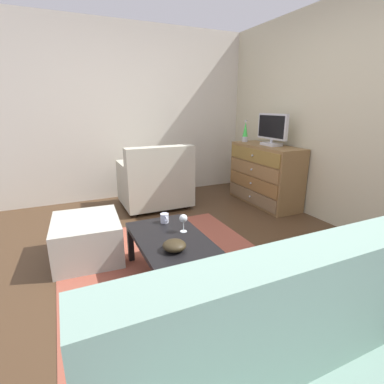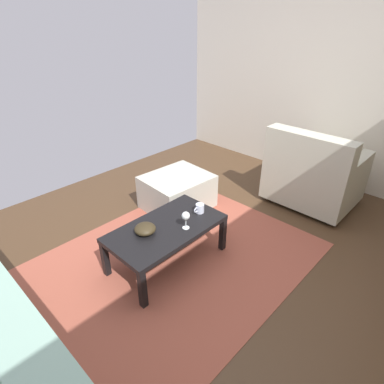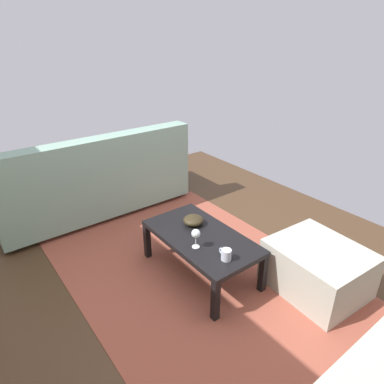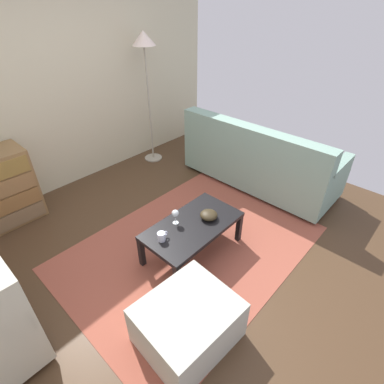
{
  "view_description": "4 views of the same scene",
  "coord_description": "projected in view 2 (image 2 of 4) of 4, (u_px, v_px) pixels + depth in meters",
  "views": [
    {
      "loc": [
        2.16,
        -0.99,
        1.41
      ],
      "look_at": [
        0.2,
        -0.09,
        0.76
      ],
      "focal_mm": 27.05,
      "sensor_mm": 36.0,
      "label": 1
    },
    {
      "loc": [
        1.61,
        1.44,
        1.94
      ],
      "look_at": [
        0.21,
        0.1,
        0.86
      ],
      "focal_mm": 29.72,
      "sensor_mm": 36.0,
      "label": 2
    },
    {
      "loc": [
        -1.65,
        1.23,
        1.9
      ],
      "look_at": [
        0.15,
        -0.14,
        0.81
      ],
      "focal_mm": 31.65,
      "sensor_mm": 36.0,
      "label": 3
    },
    {
      "loc": [
        -1.45,
        -1.74,
        2.26
      ],
      "look_at": [
        0.2,
        -0.2,
        0.72
      ],
      "focal_mm": 27.24,
      "sensor_mm": 36.0,
      "label": 4
    }
  ],
  "objects": [
    {
      "name": "mug",
      "position": [
        200.0,
        208.0,
        2.86
      ],
      "size": [
        0.11,
        0.08,
        0.08
      ],
      "color": "silver",
      "rests_on": "coffee_table"
    },
    {
      "name": "wine_glass",
      "position": [
        186.0,
        216.0,
        2.62
      ],
      "size": [
        0.07,
        0.07,
        0.16
      ],
      "color": "silver",
      "rests_on": "coffee_table"
    },
    {
      "name": "wall_plain_left",
      "position": [
        341.0,
        78.0,
        3.74
      ],
      "size": [
        0.12,
        4.52,
        2.58
      ],
      "primitive_type": "cube",
      "color": "beige",
      "rests_on": "ground_plane"
    },
    {
      "name": "coffee_table",
      "position": [
        166.0,
        231.0,
        2.71
      ],
      "size": [
        1.0,
        0.55,
        0.38
      ],
      "color": "black",
      "rests_on": "ground_plane"
    },
    {
      "name": "bowl_decorative",
      "position": [
        145.0,
        229.0,
        2.59
      ],
      "size": [
        0.18,
        0.18,
        0.08
      ],
      "primitive_type": "ellipsoid",
      "color": "#312817",
      "rests_on": "coffee_table"
    },
    {
      "name": "ground_plane",
      "position": [
        200.0,
        266.0,
        2.84
      ],
      "size": [
        5.36,
        4.52,
        0.05
      ],
      "primitive_type": "cube",
      "color": "#493220"
    },
    {
      "name": "area_rug",
      "position": [
        168.0,
        264.0,
        2.82
      ],
      "size": [
        2.6,
        1.9,
        0.01
      ],
      "primitive_type": "cube",
      "color": "#9A4C3A",
      "rests_on": "ground_plane"
    },
    {
      "name": "ottoman",
      "position": [
        177.0,
        192.0,
        3.59
      ],
      "size": [
        0.74,
        0.64,
        0.39
      ],
      "primitive_type": "cube",
      "rotation": [
        0.0,
        0.0,
        -0.07
      ],
      "color": "#B4B5A6",
      "rests_on": "ground_plane"
    },
    {
      "name": "armchair",
      "position": [
        313.0,
        175.0,
        3.59
      ],
      "size": [
        0.8,
        0.93,
        0.9
      ],
      "color": "#332319",
      "rests_on": "ground_plane"
    }
  ]
}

